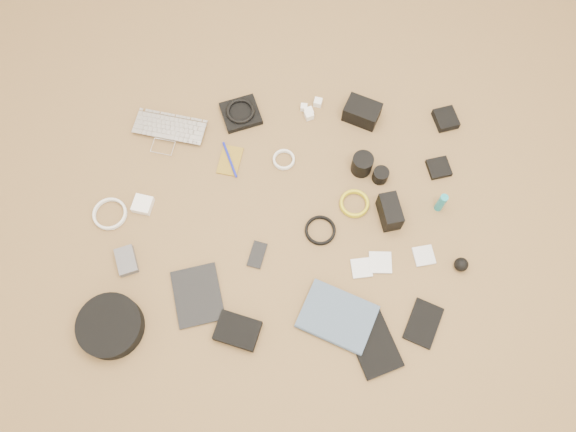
{
  "coord_description": "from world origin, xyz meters",
  "views": [
    {
      "loc": [
        0.02,
        -0.75,
        1.97
      ],
      "look_at": [
        0.03,
        0.01,
        0.02
      ],
      "focal_mm": 35.0,
      "sensor_mm": 36.0,
      "label": 1
    }
  ],
  "objects_px": {
    "laptop": "(167,136)",
    "headphone_case": "(110,326)",
    "dslr_camera": "(362,112)",
    "phone": "(257,255)",
    "tablet": "(198,295)",
    "paperback": "(327,341)"
  },
  "relations": [
    {
      "from": "laptop",
      "to": "dslr_camera",
      "type": "distance_m",
      "value": 0.78
    },
    {
      "from": "laptop",
      "to": "tablet",
      "type": "bearing_deg",
      "value": -64.11
    },
    {
      "from": "laptop",
      "to": "headphone_case",
      "type": "relative_size",
      "value": 1.27
    },
    {
      "from": "phone",
      "to": "headphone_case",
      "type": "bearing_deg",
      "value": -136.59
    },
    {
      "from": "laptop",
      "to": "dslr_camera",
      "type": "xyz_separation_m",
      "value": [
        0.77,
        0.09,
        0.03
      ]
    },
    {
      "from": "laptop",
      "to": "paperback",
      "type": "bearing_deg",
      "value": -40.47
    },
    {
      "from": "phone",
      "to": "headphone_case",
      "type": "distance_m",
      "value": 0.57
    },
    {
      "from": "paperback",
      "to": "headphone_case",
      "type": "bearing_deg",
      "value": 110.2
    },
    {
      "from": "headphone_case",
      "to": "tablet",
      "type": "bearing_deg",
      "value": 21.03
    },
    {
      "from": "phone",
      "to": "paperback",
      "type": "xyz_separation_m",
      "value": [
        0.25,
        -0.32,
        0.01
      ]
    },
    {
      "from": "headphone_case",
      "to": "phone",
      "type": "bearing_deg",
      "value": 27.59
    },
    {
      "from": "dslr_camera",
      "to": "paperback",
      "type": "height_order",
      "value": "dslr_camera"
    },
    {
      "from": "headphone_case",
      "to": "paperback",
      "type": "distance_m",
      "value": 0.75
    },
    {
      "from": "dslr_camera",
      "to": "headphone_case",
      "type": "bearing_deg",
      "value": -113.07
    },
    {
      "from": "dslr_camera",
      "to": "phone",
      "type": "relative_size",
      "value": 1.36
    },
    {
      "from": "dslr_camera",
      "to": "headphone_case",
      "type": "height_order",
      "value": "dslr_camera"
    },
    {
      "from": "tablet",
      "to": "paperback",
      "type": "height_order",
      "value": "paperback"
    },
    {
      "from": "tablet",
      "to": "paperback",
      "type": "bearing_deg",
      "value": -32.96
    },
    {
      "from": "laptop",
      "to": "phone",
      "type": "bearing_deg",
      "value": -40.99
    },
    {
      "from": "dslr_camera",
      "to": "phone",
      "type": "xyz_separation_m",
      "value": [
        -0.41,
        -0.58,
        -0.04
      ]
    },
    {
      "from": "headphone_case",
      "to": "paperback",
      "type": "bearing_deg",
      "value": -4.11
    },
    {
      "from": "headphone_case",
      "to": "laptop",
      "type": "bearing_deg",
      "value": 79.64
    }
  ]
}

